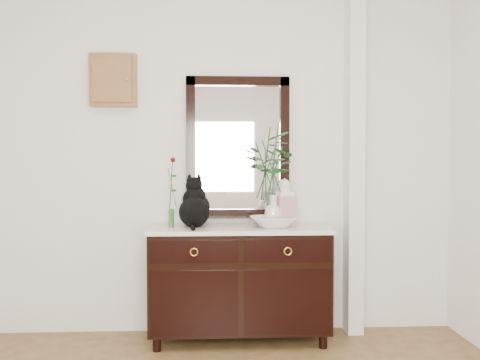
{
  "coord_description": "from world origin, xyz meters",
  "views": [
    {
      "loc": [
        -0.1,
        -2.19,
        1.33
      ],
      "look_at": [
        0.1,
        1.63,
        1.2
      ],
      "focal_mm": 40.0,
      "sensor_mm": 36.0,
      "label": 1
    }
  ],
  "objects": [
    {
      "name": "bud_vase_rose",
      "position": [
        -0.4,
        1.74,
        1.11
      ],
      "size": [
        0.07,
        0.07,
        0.52
      ],
      "primitive_type": null,
      "rotation": [
        0.0,
        0.0,
        0.16
      ],
      "color": "#2C6B2D",
      "rests_on": "sideboard"
    },
    {
      "name": "key_cabinet",
      "position": [
        -0.85,
        1.94,
        1.95
      ],
      "size": [
        0.35,
        0.1,
        0.4
      ],
      "primitive_type": "cube",
      "color": "brown",
      "rests_on": "wall_back"
    },
    {
      "name": "wall_back",
      "position": [
        0.0,
        1.98,
        1.35
      ],
      "size": [
        3.6,
        0.04,
        2.7
      ],
      "primitive_type": "cube",
      "color": "white",
      "rests_on": "ground"
    },
    {
      "name": "vase_branches",
      "position": [
        0.35,
        1.69,
        1.25
      ],
      "size": [
        0.48,
        0.48,
        0.76
      ],
      "primitive_type": null,
      "rotation": [
        0.0,
        0.0,
        0.43
      ],
      "color": "silver",
      "rests_on": "lotus_bowl"
    },
    {
      "name": "ginger_jar",
      "position": [
        0.44,
        1.75,
        1.03
      ],
      "size": [
        0.17,
        0.17,
        0.36
      ],
      "primitive_type": null,
      "rotation": [
        0.0,
        0.0,
        0.3
      ],
      "color": "silver",
      "rests_on": "sideboard"
    },
    {
      "name": "wall_mirror",
      "position": [
        0.1,
        1.97,
        1.44
      ],
      "size": [
        0.8,
        0.06,
        1.1
      ],
      "color": "black",
      "rests_on": "wall_back"
    },
    {
      "name": "sideboard",
      "position": [
        0.1,
        1.73,
        0.47
      ],
      "size": [
        1.33,
        0.52,
        0.82
      ],
      "color": "black",
      "rests_on": "ground"
    },
    {
      "name": "pilaster",
      "position": [
        1.0,
        1.9,
        1.35
      ],
      "size": [
        0.12,
        0.2,
        2.7
      ],
      "primitive_type": "cube",
      "color": "white",
      "rests_on": "ground"
    },
    {
      "name": "lotus_bowl",
      "position": [
        0.35,
        1.69,
        0.89
      ],
      "size": [
        0.38,
        0.38,
        0.08
      ],
      "primitive_type": "imported",
      "rotation": [
        0.0,
        0.0,
        0.17
      ],
      "color": "white",
      "rests_on": "sideboard"
    },
    {
      "name": "cat",
      "position": [
        -0.23,
        1.76,
        1.03
      ],
      "size": [
        0.29,
        0.34,
        0.37
      ],
      "primitive_type": null,
      "rotation": [
        0.0,
        0.0,
        0.09
      ],
      "color": "black",
      "rests_on": "sideboard"
    }
  ]
}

